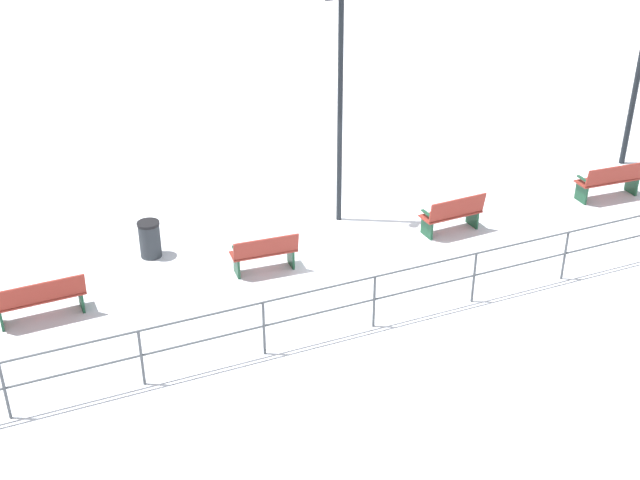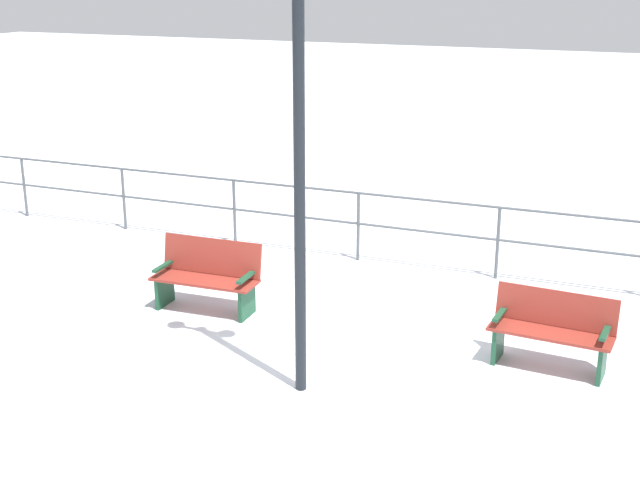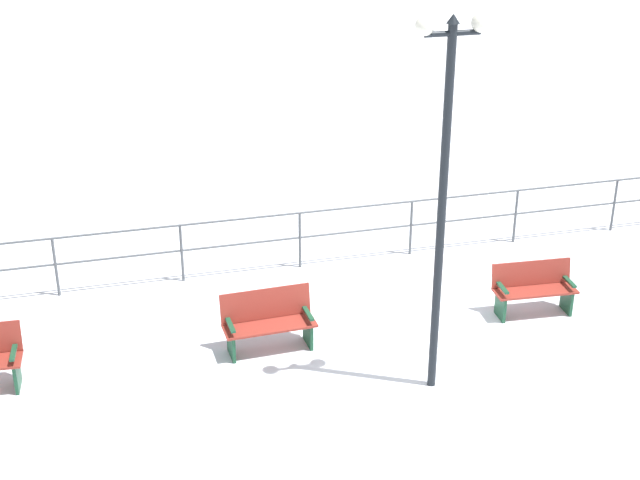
% 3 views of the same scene
% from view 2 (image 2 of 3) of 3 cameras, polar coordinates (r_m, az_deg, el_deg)
% --- Properties ---
extents(ground_plane, '(80.00, 80.00, 0.00)m').
position_cam_2_polar(ground_plane, '(10.59, 2.71, -6.67)').
color(ground_plane, white).
rests_on(ground_plane, ground).
extents(bench_second, '(0.60, 1.44, 0.93)m').
position_cam_2_polar(bench_second, '(11.46, -7.48, -2.36)').
color(bench_second, maroon).
rests_on(bench_second, ground).
extents(bench_third, '(0.59, 1.40, 0.87)m').
position_cam_2_polar(bench_third, '(10.09, 15.12, -5.77)').
color(bench_third, maroon).
rests_on(bench_third, ground).
extents(lamppost_middle, '(0.24, 0.97, 5.31)m').
position_cam_2_polar(lamppost_middle, '(8.44, -1.43, 11.30)').
color(lamppost_middle, black).
rests_on(lamppost_middle, ground).
extents(waterfront_railing, '(0.05, 19.40, 1.10)m').
position_cam_2_polar(waterfront_railing, '(12.88, 7.06, 1.21)').
color(waterfront_railing, '#4C5156').
rests_on(waterfront_railing, ground).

